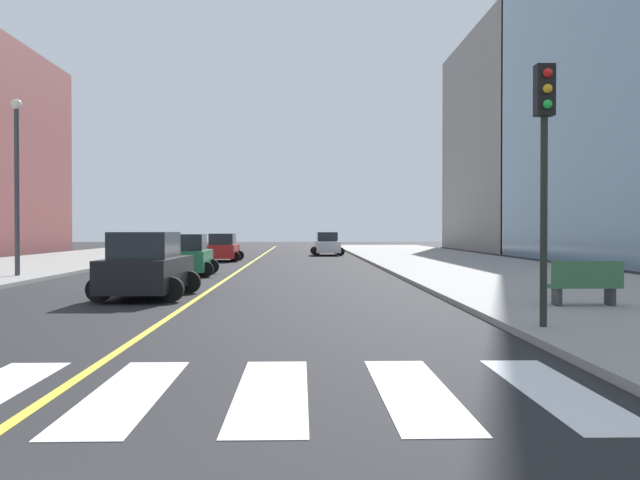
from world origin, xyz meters
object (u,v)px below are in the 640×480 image
Objects in this scene: car_black_second at (146,267)px; traffic_light_near_corner at (544,143)px; park_bench at (585,284)px; car_white_third at (327,244)px; street_lamp at (17,171)px; car_red_nearest at (223,248)px; car_green_fourth at (187,256)px.

traffic_light_near_corner reaches higher than car_black_second.
traffic_light_near_corner is 5.31m from park_bench.
car_black_second reaches higher than park_bench.
car_white_third is 29.76m from street_lamp.
street_lamp is (-18.78, 11.93, 3.76)m from park_bench.
car_white_third is (7.11, 10.14, 0.02)m from car_red_nearest.
car_green_fourth is at bearing 71.90° from car_white_third.
car_black_second is at bearing -88.34° from car_red_nearest.
car_white_third is at bearing 72.04° from car_green_fourth.
car_black_second is at bearing -38.88° from traffic_light_near_corner.
car_black_second is at bearing 77.26° from car_white_third.
traffic_light_near_corner is at bearing -72.10° from car_red_nearest.
traffic_light_near_corner is at bearing 147.43° from park_bench.
park_bench is (2.33, 3.68, -3.04)m from traffic_light_near_corner.
car_black_second reaches higher than car_green_fourth.
car_red_nearest is 17.70m from street_lamp.
car_white_third is 41.92m from traffic_light_near_corner.
street_lamp is at bearing -111.94° from car_red_nearest.
traffic_light_near_corner is at bearing -62.44° from car_green_fourth.
traffic_light_near_corner reaches higher than car_red_nearest.
traffic_light_near_corner is 22.69m from street_lamp.
park_bench is at bearing -16.74° from car_black_second.
car_black_second is 0.87× the size of traffic_light_near_corner.
car_white_third is 2.30× the size of park_bench.
park_bench is (12.12, -13.94, -0.17)m from car_green_fourth.
car_white_third is 38.39m from park_bench.
street_lamp reaches higher than car_black_second.
car_black_second is at bearing 71.42° from park_bench.
car_white_third is at bearing 80.50° from car_black_second.
traffic_light_near_corner is (9.38, -7.56, 2.80)m from car_black_second.
car_red_nearest is at bearing -72.81° from traffic_light_near_corner.
car_red_nearest is 24.05m from car_black_second.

